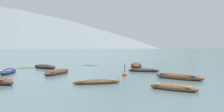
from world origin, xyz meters
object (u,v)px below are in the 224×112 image
object	(u,v)px
rowboat_8	(97,82)
rowboat_7	(45,67)
rowboat_1	(173,88)
rowboat_6	(57,72)
rowboat_5	(136,65)
mooring_buoy	(125,75)
rowboat_0	(179,77)
rowboat_4	(144,70)
rowboat_2	(8,71)

from	to	relation	value
rowboat_8	rowboat_7	bearing A→B (deg)	121.12
rowboat_1	rowboat_6	world-z (taller)	rowboat_6
rowboat_5	mooring_buoy	xyz separation A→B (m)	(-2.05, -10.36, -0.14)
rowboat_0	rowboat_8	bearing A→B (deg)	-158.73
rowboat_1	rowboat_5	distance (m)	17.78
rowboat_4	rowboat_7	distance (m)	13.06
rowboat_4	rowboat_0	bearing A→B (deg)	-70.44
rowboat_7	mooring_buoy	xyz separation A→B (m)	(10.10, -8.13, -0.10)
rowboat_0	rowboat_2	world-z (taller)	same
rowboat_0	mooring_buoy	bearing A→B (deg)	154.46
rowboat_0	rowboat_6	bearing A→B (deg)	162.18
rowboat_0	rowboat_4	xyz separation A→B (m)	(-2.22, 6.26, -0.06)
rowboat_0	rowboat_5	bearing A→B (deg)	101.25
rowboat_8	rowboat_2	bearing A→B (deg)	144.38
rowboat_1	rowboat_2	world-z (taller)	rowboat_2
rowboat_2	rowboat_6	distance (m)	5.43
rowboat_4	mooring_buoy	xyz separation A→B (m)	(-2.32, -4.09, -0.04)
rowboat_1	rowboat_5	size ratio (longest dim) A/B	0.67
rowboat_1	rowboat_4	size ratio (longest dim) A/B	0.84
rowboat_6	rowboat_5	bearing A→B (deg)	45.02
rowboat_2	rowboat_8	world-z (taller)	rowboat_2
rowboat_5	rowboat_7	world-z (taller)	rowboat_5
rowboat_8	mooring_buoy	xyz separation A→B (m)	(2.28, 4.83, -0.02)
rowboat_0	rowboat_5	world-z (taller)	rowboat_5
rowboat_1	mooring_buoy	world-z (taller)	mooring_buoy
rowboat_8	rowboat_5	bearing A→B (deg)	74.09
rowboat_7	mooring_buoy	size ratio (longest dim) A/B	3.42
rowboat_0	rowboat_7	bearing A→B (deg)	144.87
rowboat_1	rowboat_7	xyz separation A→B (m)	(-12.87, 15.54, 0.05)
rowboat_8	rowboat_6	bearing A→B (deg)	125.74
rowboat_1	mooring_buoy	bearing A→B (deg)	110.47
rowboat_5	rowboat_7	bearing A→B (deg)	-169.64
rowboat_5	rowboat_8	world-z (taller)	rowboat_5
rowboat_4	rowboat_7	bearing A→B (deg)	161.97
rowboat_2	rowboat_6	bearing A→B (deg)	-8.39
rowboat_6	rowboat_8	xyz separation A→B (m)	(4.54, -6.31, -0.07)
rowboat_0	mooring_buoy	world-z (taller)	mooring_buoy
rowboat_2	rowboat_4	world-z (taller)	rowboat_2
mooring_buoy	rowboat_2	bearing A→B (deg)	169.43
rowboat_5	mooring_buoy	distance (m)	10.56
rowboat_1	rowboat_6	distance (m)	13.07
rowboat_2	rowboat_4	xyz separation A→B (m)	(14.51, 1.82, -0.06)
rowboat_1	rowboat_5	xyz separation A→B (m)	(-0.71, 17.76, 0.09)
rowboat_1	rowboat_8	size ratio (longest dim) A/B	0.85
mooring_buoy	rowboat_6	bearing A→B (deg)	167.74
rowboat_5	rowboat_8	bearing A→B (deg)	-105.91
rowboat_7	rowboat_8	distance (m)	15.14
rowboat_6	rowboat_8	bearing A→B (deg)	-54.26
rowboat_1	mooring_buoy	distance (m)	7.90
rowboat_1	rowboat_6	bearing A→B (deg)	137.16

